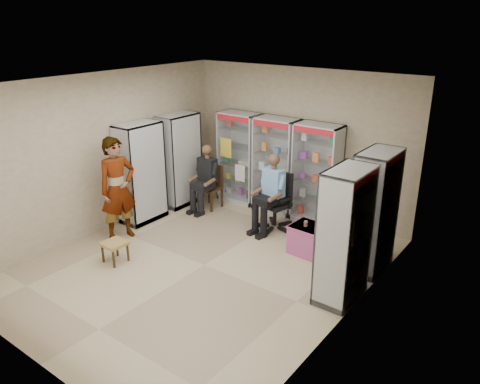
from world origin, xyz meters
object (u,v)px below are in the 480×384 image
Objects in this scene: cabinet_back_left at (240,158)px; standing_man at (118,189)px; pink_trunk at (307,239)px; woven_stool_b at (115,252)px; cabinet_left_far at (179,160)px; office_chair at (275,201)px; cabinet_right_far at (374,212)px; woven_stool_a at (323,247)px; seated_shopkeeper at (274,195)px; cabinet_right_near at (344,236)px; cabinet_left_near at (141,173)px; cabinet_back_mid at (276,165)px; cabinet_back_right at (317,174)px; wooden_chair at (210,187)px.

standing_man is at bearing -102.88° from cabinet_back_left.
woven_stool_b is (-2.45, -2.24, -0.08)m from pink_trunk.
cabinet_left_far reaches higher than office_chair.
cabinet_right_far is 4.46m from cabinet_left_far.
office_chair reaches higher than woven_stool_a.
seated_shopkeeper is at bearing -35.18° from standing_man.
pink_trunk is at bearing 48.89° from cabinet_right_near.
cabinet_back_left is 1.77× the size of office_chair.
cabinet_left_far is at bearing 180.00° from cabinet_left_near.
cabinet_back_left is 3.71m from cabinet_right_far.
cabinet_back_mid is 2.77m from cabinet_left_near.
cabinet_left_far and cabinet_left_near have the same top height.
cabinet_back_left is 4.18m from cabinet_right_near.
cabinet_back_mid is at bearing 132.14° from office_chair.
cabinet_right_near is at bearing 20.37° from woven_stool_b.
cabinet_right_near is at bearing -40.84° from cabinet_back_mid.
cabinet_right_near is (3.53, -2.23, 0.00)m from cabinet_back_left.
cabinet_back_mid and cabinet_left_near have the same top height.
cabinet_back_mid is 1.00× the size of cabinet_right_far.
cabinet_left_near is (-1.88, -2.03, 0.00)m from cabinet_back_mid.
cabinet_left_far is 1.39× the size of seated_shopkeeper.
cabinet_right_far reaches higher than seated_shopkeeper.
cabinet_back_right is 5.01× the size of woven_stool_a.
office_chair is at bearing 93.48° from cabinet_left_far.
cabinet_back_right reaches higher than office_chair.
standing_man is (-4.18, -1.71, -0.03)m from cabinet_right_far.
cabinet_back_mid is 2.82m from cabinet_right_far.
cabinet_right_near is 1.00× the size of cabinet_left_far.
cabinet_left_far is 2.13× the size of wooden_chair.
pink_trunk is 3.32m from woven_stool_b.
cabinet_back_mid is at bearing 139.36° from pink_trunk.
cabinet_back_left is 2.13× the size of wooden_chair.
cabinet_back_right is at bearing 108.19° from cabinet_left_far.
cabinet_back_mid and cabinet_back_right have the same top height.
woven_stool_b is at bearing -125.21° from standing_man.
cabinet_right_far is 1.11m from woven_stool_a.
seated_shopkeeper is 3.11m from woven_stool_b.
cabinet_back_mid is 3.75m from woven_stool_b.
cabinet_back_left is at bearing 155.39° from cabinet_left_near.
cabinet_back_right is at bearing 71.35° from seated_shopkeeper.
cabinet_left_far is at bearing 173.87° from pink_trunk.
wooden_chair is at bearing 68.36° from cabinet_right_near.
cabinet_back_left is at bearing 135.00° from cabinet_left_far.
cabinet_back_right is 4.09m from woven_stool_b.
woven_stool_b is (-1.44, -2.75, -0.38)m from office_chair.
standing_man reaches higher than seated_shopkeeper.
cabinet_back_right is 2.76m from cabinet_right_near.
cabinet_back_left is 1.70m from office_chair.
cabinet_back_left reaches higher than seated_shopkeeper.
cabinet_back_mid is (0.95, 0.00, 0.00)m from cabinet_back_left.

